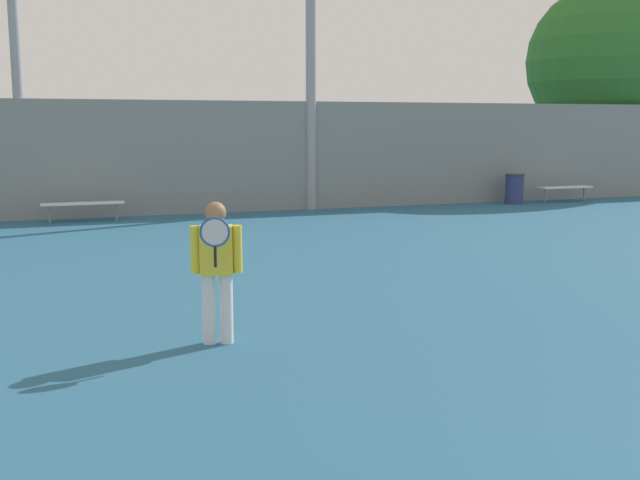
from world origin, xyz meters
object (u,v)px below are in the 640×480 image
object	(u,v)px
bench_courtside_near	(565,188)
trash_bin	(514,189)
light_pole_far_right	(311,20)
tree_green_broad	(607,62)
tennis_player	(217,264)
bench_courtside_far	(83,204)

from	to	relation	value
bench_courtside_near	trash_bin	xyz separation A→B (m)	(-1.77, 0.04, 0.02)
light_pole_far_right	trash_bin	size ratio (longest dim) A/B	10.03
tree_green_broad	tennis_player	bearing A→B (deg)	-139.64
tennis_player	light_pole_far_right	xyz separation A→B (m)	(5.04, 11.80, 4.21)
light_pole_far_right	trash_bin	distance (m)	7.71
tennis_player	bench_courtside_far	world-z (taller)	tennis_player
bench_courtside_far	light_pole_far_right	xyz separation A→B (m)	(6.05, 0.68, 4.66)
bench_courtside_near	light_pole_far_right	bearing A→B (deg)	175.08
light_pole_far_right	trash_bin	bearing A→B (deg)	-5.97
tennis_player	light_pole_far_right	world-z (taller)	light_pole_far_right
bench_courtside_near	trash_bin	size ratio (longest dim) A/B	1.99
trash_bin	tree_green_broad	distance (m)	7.72
bench_courtside_far	light_pole_far_right	world-z (taller)	light_pole_far_right
bench_courtside_far	tree_green_broad	size ratio (longest dim) A/B	0.27
tennis_player	bench_courtside_far	bearing A→B (deg)	108.92
tennis_player	bench_courtside_near	xyz separation A→B (m)	(12.93, 11.12, -0.45)
tennis_player	bench_courtside_far	size ratio (longest dim) A/B	0.80
bench_courtside_near	light_pole_far_right	distance (m)	9.19
bench_courtside_near	light_pole_far_right	xyz separation A→B (m)	(-7.89, 0.68, 4.66)
bench_courtside_near	tree_green_broad	size ratio (longest dim) A/B	0.24
bench_courtside_near	tennis_player	bearing A→B (deg)	-139.31
bench_courtside_near	trash_bin	world-z (taller)	trash_bin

